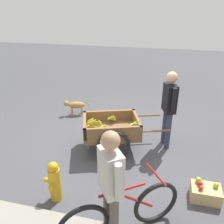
{
  "coord_description": "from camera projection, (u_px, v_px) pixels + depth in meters",
  "views": [
    {
      "loc": [
        -1.04,
        4.31,
        2.75
      ],
      "look_at": [
        -0.02,
        0.12,
        0.75
      ],
      "focal_mm": 37.76,
      "sensor_mm": 36.0,
      "label": 1
    }
  ],
  "objects": [
    {
      "name": "ground_plane",
      "position": [
        113.0,
        141.0,
        5.18
      ],
      "size": [
        24.0,
        24.0,
        0.0
      ],
      "primitive_type": "plane",
      "color": "#47474C"
    },
    {
      "name": "fruit_cart",
      "position": [
        111.0,
        130.0,
        4.73
      ],
      "size": [
        1.81,
        1.27,
        0.74
      ],
      "color": "brown",
      "rests_on": "ground"
    },
    {
      "name": "vendor_person",
      "position": [
        169.0,
        104.0,
        4.63
      ],
      "size": [
        0.3,
        0.54,
        1.6
      ],
      "color": "#333851",
      "rests_on": "ground"
    },
    {
      "name": "bicycle",
      "position": [
        122.0,
        213.0,
        2.96
      ],
      "size": [
        1.39,
        1.01,
        0.85
      ],
      "color": "black",
      "rests_on": "ground"
    },
    {
      "name": "cyclist_person",
      "position": [
        111.0,
        180.0,
        2.67
      ],
      "size": [
        0.36,
        0.46,
        1.56
      ],
      "color": "#4C4742",
      "rests_on": "ground"
    },
    {
      "name": "dog",
      "position": [
        75.0,
        105.0,
        6.3
      ],
      "size": [
        0.64,
        0.32,
        0.4
      ],
      "color": "#AD7A38",
      "rests_on": "ground"
    },
    {
      "name": "fire_hydrant",
      "position": [
        55.0,
        181.0,
        3.52
      ],
      "size": [
        0.25,
        0.25,
        0.67
      ],
      "color": "gold",
      "rests_on": "ground"
    },
    {
      "name": "apple_crate",
      "position": [
        205.0,
        193.0,
        3.6
      ],
      "size": [
        0.44,
        0.32,
        0.31
      ],
      "color": "tan",
      "rests_on": "ground"
    }
  ]
}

